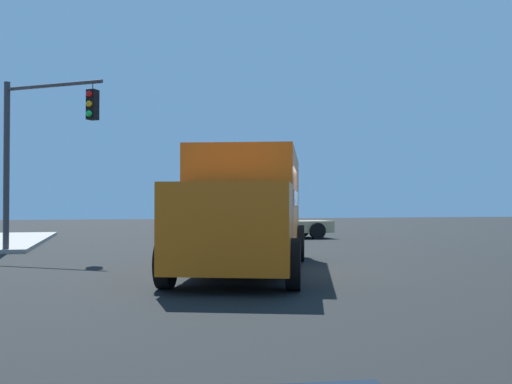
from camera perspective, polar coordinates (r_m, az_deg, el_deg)
The scene contains 4 objects.
ground_plane at distance 14.56m, azimuth 2.93°, elevation -7.67°, with size 100.00×100.00×0.00m, color black.
delivery_truck at distance 14.75m, azimuth -0.79°, elevation -1.59°, with size 8.57×5.17×2.96m.
traffic_light_primary at distance 20.61m, azimuth -20.61°, elevation 4.97°, with size 2.31×3.25×5.61m.
pickup_tan at distance 27.87m, azimuth 1.83°, elevation -3.05°, with size 2.41×5.27×1.38m.
Camera 1 is at (-13.82, 4.27, 1.66)m, focal length 41.13 mm.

